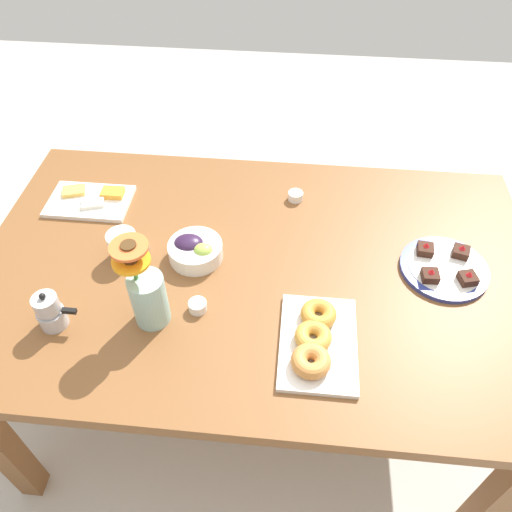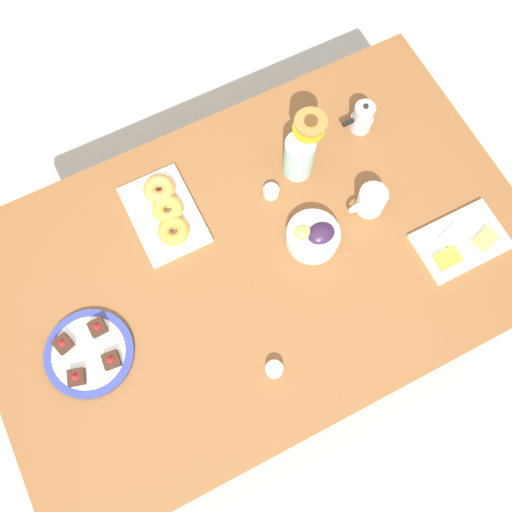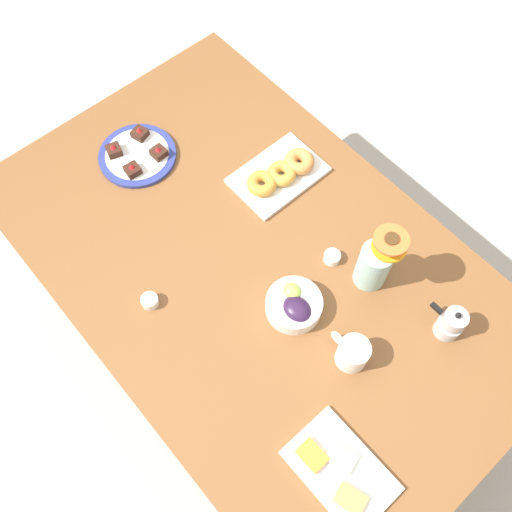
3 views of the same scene
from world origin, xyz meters
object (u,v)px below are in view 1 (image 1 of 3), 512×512
cheese_platter (91,200)px  jam_cup_berry (296,196)px  croissant_platter (316,340)px  jam_cup_honey (198,306)px  grape_bowl (195,250)px  dessert_plate (444,268)px  flower_vase (147,295)px  coffee_mug (124,246)px  moka_pot (50,312)px  dining_table (256,285)px

cheese_platter → jam_cup_berry: 0.66m
cheese_platter → croissant_platter: (0.73, -0.47, 0.01)m
jam_cup_honey → jam_cup_berry: 0.53m
grape_bowl → dessert_plate: grape_bowl is taller
flower_vase → coffee_mug: bearing=122.0°
jam_cup_berry → moka_pot: (-0.59, -0.55, 0.03)m
croissant_platter → moka_pot: (-0.67, 0.00, 0.03)m
coffee_mug → cheese_platter: (-0.18, 0.23, -0.03)m
cheese_platter → jam_cup_honey: cheese_platter is taller
flower_vase → dining_table: bearing=39.8°
dining_table → croissant_platter: croissant_platter is taller
flower_vase → moka_pot: bearing=-170.0°
croissant_platter → cheese_platter: bearing=147.0°
dining_table → grape_bowl: bearing=174.3°
coffee_mug → jam_cup_honey: 0.29m
coffee_mug → flower_vase: 0.25m
jam_cup_berry → flower_vase: (-0.35, -0.51, 0.08)m
grape_bowl → moka_pot: bearing=-139.7°
jam_cup_honey → grape_bowl: bearing=102.3°
dining_table → coffee_mug: coffee_mug is taller
jam_cup_berry → cheese_platter: bearing=-173.0°
croissant_platter → dessert_plate: 0.46m
grape_bowl → cheese_platter: (-0.38, 0.21, -0.02)m
flower_vase → croissant_platter: bearing=-5.9°
jam_cup_honey → jam_cup_berry: size_ratio=1.00×
croissant_platter → jam_cup_berry: 0.56m
grape_bowl → croissant_platter: (0.35, -0.27, -0.01)m
coffee_mug → moka_pot: moka_pot is taller
coffee_mug → flower_vase: bearing=-58.0°
grape_bowl → dessert_plate: size_ratio=0.63×
croissant_platter → moka_pot: size_ratio=2.35×
coffee_mug → croissant_platter: coffee_mug is taller
jam_cup_honey → dessert_plate: size_ratio=0.20×
jam_cup_honey → dining_table: bearing=51.2°
cheese_platter → jam_cup_berry: bearing=7.0°
grape_bowl → croissant_platter: grape_bowl is taller
cheese_platter → dessert_plate: size_ratio=1.06×
jam_cup_honey → flower_vase: size_ratio=0.18×
grape_bowl → dessert_plate: bearing=1.4°
cheese_platter → croissant_platter: 0.87m
dining_table → coffee_mug: (-0.38, -0.00, 0.13)m
dessert_plate → croissant_platter: bearing=-141.3°
cheese_platter → moka_pot: (0.06, -0.47, 0.04)m
dining_table → flower_vase: bearing=-140.2°
grape_bowl → moka_pot: 0.41m
jam_cup_honey → cheese_platter: bearing=136.9°
dining_table → cheese_platter: cheese_platter is taller
dining_table → grape_bowl: size_ratio=10.29×
jam_cup_berry → moka_pot: size_ratio=0.40×
jam_cup_honey → flower_vase: (-0.11, -0.04, 0.08)m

